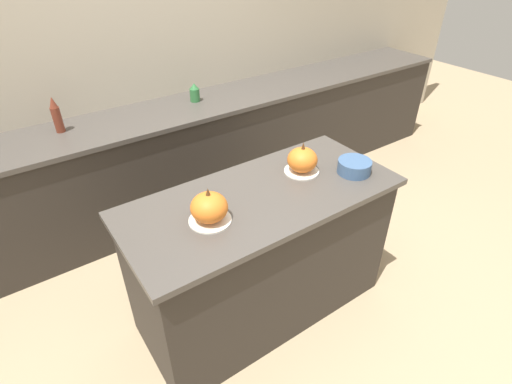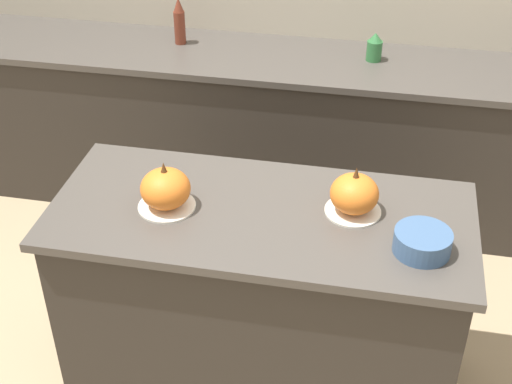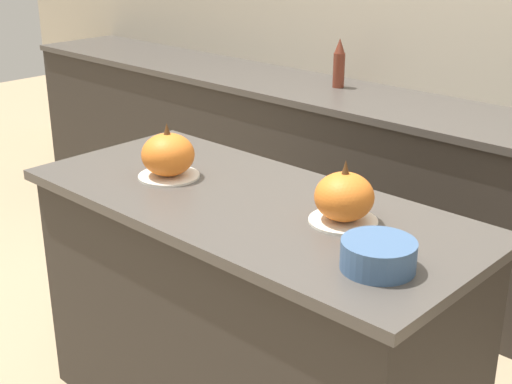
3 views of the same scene
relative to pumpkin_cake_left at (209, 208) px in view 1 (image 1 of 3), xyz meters
The scene contains 9 objects.
ground_plane 1.03m from the pumpkin_cake_left, ahead, with size 12.00×12.00×0.00m, color tan.
wall_back 1.77m from the pumpkin_cake_left, 78.50° to the left, with size 8.00×0.06×2.50m.
kitchen_island 0.63m from the pumpkin_cake_left, ahead, with size 1.57×0.70×0.90m.
back_counter 1.51m from the pumpkin_cake_left, 75.85° to the left, with size 6.00×0.60×0.91m.
pumpkin_cake_left is the anchor object (origin of this frame).
pumpkin_cake_right 0.69m from the pumpkin_cake_left, ahead, with size 0.21×0.21×0.19m.
bottle_tall 1.51m from the pumpkin_cake_left, 104.19° to the left, with size 0.06×0.06×0.25m.
bottle_short 1.59m from the pumpkin_cake_left, 64.94° to the left, with size 0.08×0.08×0.15m.
mixing_bowl 0.93m from the pumpkin_cake_left, ahead, with size 0.20×0.20×0.08m.
Camera 1 is at (-1.05, -1.45, 2.12)m, focal length 28.00 mm.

